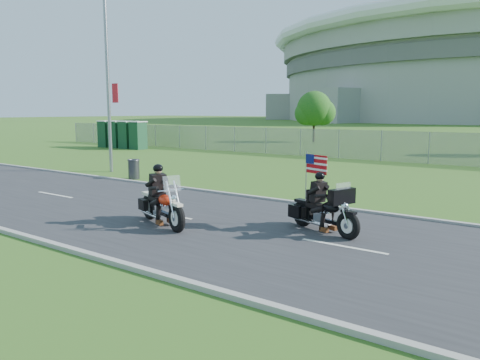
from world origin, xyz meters
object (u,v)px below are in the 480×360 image
Objects in this scene: porta_toilet_b at (127,135)px; porta_toilet_c at (116,135)px; motorcycle_lead at (161,207)px; trash_can at (134,169)px; streetlight at (111,66)px; porta_toilet_a at (138,136)px; porta_toilet_d at (106,134)px; motorcycle_follow at (324,213)px.

porta_toilet_b and porta_toilet_c have the same top height.
porta_toilet_b reaches higher than motorcycle_lead.
porta_toilet_b is 2.48× the size of trash_can.
streetlight reaches higher than porta_toilet_a.
streetlight is 13.95m from motorcycle_lead.
porta_toilet_c is 1.00× the size of porta_toilet_d.
motorcycle_lead is at bearing -37.06° from trash_can.
porta_toilet_b is 18.86m from trash_can.
porta_toilet_c is at bearing 169.65° from motorcycle_follow.
streetlight reaches higher than motorcycle_lead.
trash_can is (-11.95, 3.89, -0.11)m from motorcycle_follow.
motorcycle_follow reaches higher than motorcycle_lead.
porta_toilet_c is 32.07m from motorcycle_follow.
porta_toilet_a is 0.96× the size of motorcycle_follow.
motorcycle_lead is 1.07× the size of motorcycle_follow.
porta_toilet_a is 1.00× the size of porta_toilet_b.
porta_toilet_a is 0.89× the size of motorcycle_lead.
porta_toilet_d is 0.96× the size of motorcycle_follow.
porta_toilet_b is at bearing 161.41° from motorcycle_lead.
streetlight is 17.34m from porta_toilet_c.
trash_can is at bearing -37.38° from porta_toilet_c.
porta_toilet_a is 17.81m from trash_can.
streetlight is 6.14m from trash_can.
porta_toilet_d reaches higher than motorcycle_follow.
streetlight reaches higher than porta_toilet_d.
porta_toilet_a reaches higher than motorcycle_lead.
porta_toilet_c is 29.70m from motorcycle_lead.
porta_toilet_c is 2.48× the size of trash_can.
motorcycle_lead is at bearing -134.89° from motorcycle_follow.
porta_toilet_d is at bearing 180.00° from porta_toilet_c.
porta_toilet_b is 1.00× the size of porta_toilet_d.
porta_toilet_b is 30.87m from motorcycle_follow.
porta_toilet_c is 0.96× the size of motorcycle_follow.
trash_can is (3.03, -1.33, -5.18)m from streetlight.
porta_toilet_d is 0.89× the size of motorcycle_lead.
porta_toilet_c is at bearing 0.00° from porta_toilet_d.
motorcycle_lead is at bearing -40.81° from porta_toilet_a.
porta_toilet_c is at bearing 163.11° from motorcycle_lead.
porta_toilet_d is at bearing 170.85° from motorcycle_follow.
motorcycle_follow is (27.79, -16.00, -0.58)m from porta_toilet_c.
trash_can is at bearing -39.96° from porta_toilet_b.
porta_toilet_d is at bearing 142.83° from streetlight.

